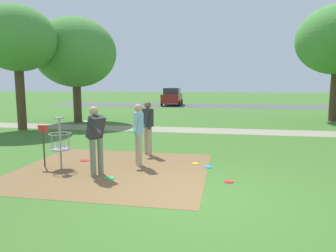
# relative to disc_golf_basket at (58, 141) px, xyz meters

# --- Properties ---
(ground_plane) EXTENTS (160.00, 160.00, 0.00)m
(ground_plane) POSITION_rel_disc_golf_basket_xyz_m (3.89, -1.44, -0.75)
(ground_plane) COLOR #3D6B28
(dirt_tee_pad) EXTENTS (4.97, 4.43, 0.01)m
(dirt_tee_pad) POSITION_rel_disc_golf_basket_xyz_m (1.43, 0.12, -0.75)
(dirt_tee_pad) COLOR brown
(dirt_tee_pad) RESTS_ON ground
(disc_golf_basket) EXTENTS (0.98, 0.58, 1.39)m
(disc_golf_basket) POSITION_rel_disc_golf_basket_xyz_m (0.00, 0.00, 0.00)
(disc_golf_basket) COLOR #9E9EA3
(disc_golf_basket) RESTS_ON ground
(player_foreground_watching) EXTENTS (0.83, 0.94, 1.71)m
(player_foreground_watching) POSITION_rel_disc_golf_basket_xyz_m (1.22, -0.36, 0.23)
(player_foreground_watching) COLOR slate
(player_foreground_watching) RESTS_ON ground
(player_throwing) EXTENTS (0.45, 0.49, 1.71)m
(player_throwing) POSITION_rel_disc_golf_basket_xyz_m (1.99, 0.71, 0.21)
(player_throwing) COLOR tan
(player_throwing) RESTS_ON ground
(player_waiting_right) EXTENTS (0.45, 0.46, 1.71)m
(player_waiting_right) POSITION_rel_disc_golf_basket_xyz_m (1.93, 2.02, 0.21)
(player_waiting_right) COLOR tan
(player_waiting_right) RESTS_ON ground
(frisbee_by_tee) EXTENTS (0.26, 0.26, 0.02)m
(frisbee_by_tee) POSITION_rel_disc_golf_basket_xyz_m (0.28, 0.90, -0.74)
(frisbee_by_tee) COLOR red
(frisbee_by_tee) RESTS_ON ground
(frisbee_mid_grass) EXTENTS (0.22, 0.22, 0.02)m
(frisbee_mid_grass) POSITION_rel_disc_golf_basket_xyz_m (3.91, 0.84, -0.74)
(frisbee_mid_grass) COLOR #1E93DB
(frisbee_mid_grass) RESTS_ON ground
(frisbee_far_left) EXTENTS (0.25, 0.25, 0.02)m
(frisbee_far_left) POSITION_rel_disc_golf_basket_xyz_m (1.64, -0.59, -0.74)
(frisbee_far_left) COLOR green
(frisbee_far_left) RESTS_ON ground
(frisbee_far_right) EXTENTS (0.21, 0.21, 0.02)m
(frisbee_far_right) POSITION_rel_disc_golf_basket_xyz_m (4.44, -0.34, -0.74)
(frisbee_far_right) COLOR red
(frisbee_far_right) RESTS_ON ground
(frisbee_scattered_a) EXTENTS (0.20, 0.20, 0.02)m
(frisbee_scattered_a) POSITION_rel_disc_golf_basket_xyz_m (3.54, 1.14, -0.74)
(frisbee_scattered_a) COLOR gold
(frisbee_scattered_a) RESTS_ON ground
(tree_mid_left) EXTENTS (4.68, 4.68, 6.05)m
(tree_mid_left) POSITION_rel_disc_golf_basket_xyz_m (-4.26, 9.49, 3.29)
(tree_mid_left) COLOR #4C3823
(tree_mid_left) RESTS_ON ground
(tree_mid_center) EXTENTS (3.72, 3.72, 6.02)m
(tree_mid_center) POSITION_rel_disc_golf_basket_xyz_m (-5.65, 6.30, 3.65)
(tree_mid_center) COLOR #4C3823
(tree_mid_center) RESTS_ON ground
(parking_lot_strip) EXTENTS (36.00, 6.00, 0.01)m
(parking_lot_strip) POSITION_rel_disc_golf_basket_xyz_m (3.89, 24.90, -0.75)
(parking_lot_strip) COLOR #4C4C51
(parking_lot_strip) RESTS_ON ground
(parked_car_leftmost) EXTENTS (2.12, 4.28, 1.84)m
(parked_car_leftmost) POSITION_rel_disc_golf_basket_xyz_m (-1.19, 24.63, 0.17)
(parked_car_leftmost) COLOR maroon
(parked_car_leftmost) RESTS_ON ground
(gravel_path) EXTENTS (40.00, 1.83, 0.00)m
(gravel_path) POSITION_rel_disc_golf_basket_xyz_m (3.89, 7.51, -0.75)
(gravel_path) COLOR gray
(gravel_path) RESTS_ON ground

